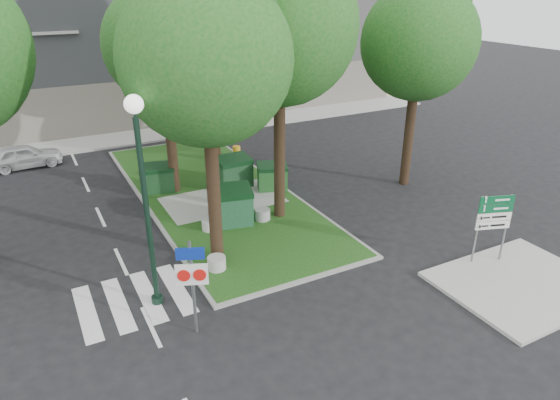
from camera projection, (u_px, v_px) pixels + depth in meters
ground at (290, 285)px, 16.00m from camera, size 120.00×120.00×0.00m
median_island at (214, 193)px, 22.64m from camera, size 6.00×16.00×0.12m
median_kerb at (214, 193)px, 22.65m from camera, size 6.30×16.30×0.10m
sidewalk_corner at (521, 284)px, 15.94m from camera, size 5.00×4.00×0.12m
building_sidewalk at (145, 136)px, 30.90m from camera, size 42.00×3.00×0.12m
zebra_crossing at (162, 292)px, 15.60m from camera, size 5.00×3.00×0.01m
tree_median_near_left at (207, 41)px, 14.48m from camera, size 5.20×5.20×10.53m
tree_median_near_right at (281, 10)px, 17.32m from camera, size 5.60×5.60×11.46m
tree_median_mid at (163, 33)px, 20.07m from camera, size 4.80×4.80×9.99m
tree_street_right at (421, 30)px, 21.13m from camera, size 5.00×5.00×10.06m
dumpster_a at (159, 178)px, 22.52m from camera, size 1.53×1.21×1.27m
dumpster_b at (231, 206)px, 19.45m from camera, size 1.87×1.49×1.54m
dumpster_c at (234, 172)px, 22.94m from camera, size 1.66×1.22×1.47m
dumpster_d at (272, 177)px, 22.72m from camera, size 1.57×1.33×1.25m
bollard_left at (217, 263)px, 16.57m from camera, size 0.61×0.61×0.44m
bollard_right at (262, 214)px, 19.96m from camera, size 0.62×0.62×0.44m
bollard_mid at (209, 225)px, 19.16m from camera, size 0.56×0.56×0.40m
litter_bin at (237, 153)px, 26.58m from camera, size 0.41×0.41×0.71m
street_lamp at (143, 181)px, 13.50m from camera, size 0.50×0.50×6.33m
traffic_sign_pole at (192, 276)px, 13.12m from camera, size 0.81×0.38×2.86m
directional_sign at (493, 218)px, 16.50m from camera, size 1.15×0.44×2.42m
car_white at (24, 156)px, 25.63m from camera, size 3.71×1.66×1.24m
car_silver at (213, 125)px, 30.65m from camera, size 4.41×1.64×1.44m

